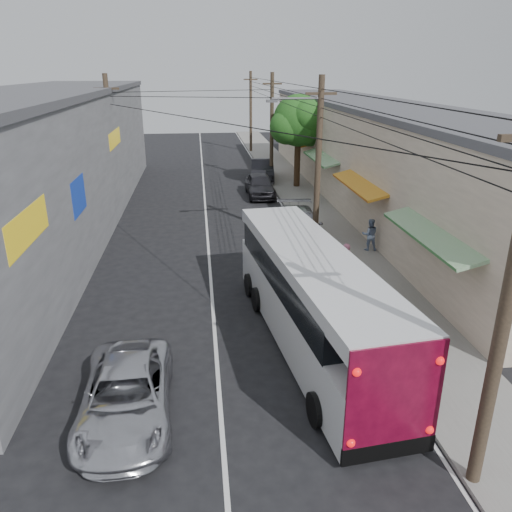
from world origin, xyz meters
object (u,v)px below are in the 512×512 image
at_px(parked_suv, 299,226).
at_px(parked_car_mid, 260,185).
at_px(jeepney, 126,395).
at_px(pedestrian_near, 345,262).
at_px(pedestrian_far, 370,235).
at_px(parked_car_far, 262,170).
at_px(coach_bus, 311,297).

relative_size(parked_suv, parked_car_mid, 1.21).
distance_m(jeepney, parked_car_mid, 23.49).
height_order(parked_suv, parked_car_mid, parked_suv).
bearing_deg(jeepney, pedestrian_near, 42.39).
xyz_separation_m(pedestrian_near, pedestrian_far, (2.20, 3.46, -0.03)).
bearing_deg(parked_car_far, jeepney, -98.28).
distance_m(parked_car_mid, pedestrian_near, 15.23).
xyz_separation_m(jeepney, parked_car_mid, (6.11, 22.68, 0.11)).
xyz_separation_m(parked_suv, parked_car_mid, (-0.80, 9.70, -0.02)).
height_order(coach_bus, parked_car_mid, coach_bus).
bearing_deg(pedestrian_near, pedestrian_far, -127.82).
height_order(parked_suv, pedestrian_far, pedestrian_far).
bearing_deg(parked_car_mid, pedestrian_near, -83.83).
bearing_deg(parked_car_far, pedestrian_near, -82.03).
height_order(coach_bus, pedestrian_near, coach_bus).
bearing_deg(coach_bus, pedestrian_near, 55.16).
distance_m(parked_suv, parked_car_mid, 9.73).
xyz_separation_m(parked_car_mid, pedestrian_far, (3.80, -11.69, 0.12)).
bearing_deg(pedestrian_near, parked_suv, -86.99).
relative_size(parked_car_mid, pedestrian_near, 2.82).
xyz_separation_m(coach_bus, jeepney, (-5.30, -3.09, -0.94)).
distance_m(jeepney, pedestrian_far, 14.80).
height_order(coach_bus, pedestrian_far, coach_bus).
bearing_deg(parked_car_mid, parked_car_far, 81.22).
xyz_separation_m(jeepney, parked_car_far, (6.91, 27.77, 0.14)).
height_order(coach_bus, jeepney, coach_bus).
xyz_separation_m(parked_suv, pedestrian_near, (0.80, -5.45, 0.13)).
bearing_deg(jeepney, coach_bus, 28.29).
relative_size(jeepney, pedestrian_near, 2.97).
bearing_deg(pedestrian_near, coach_bus, 56.18).
xyz_separation_m(coach_bus, parked_car_far, (1.61, 24.68, -0.80)).
distance_m(parked_suv, pedestrian_far, 3.60).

